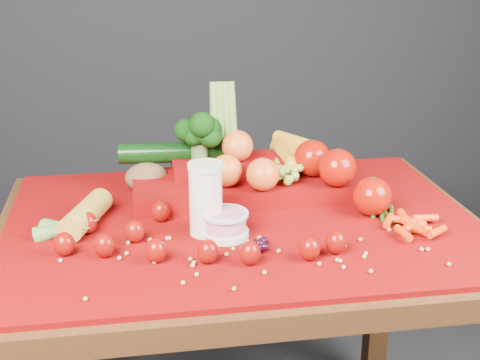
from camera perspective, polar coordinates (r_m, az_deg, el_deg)
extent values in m
cube|color=#361F0C|center=(1.53, 0.12, -4.65)|extent=(1.10, 0.80, 0.05)
cube|color=#361F0C|center=(2.00, -15.52, -11.31)|extent=(0.06, 0.06, 0.70)
cube|color=#361F0C|center=(2.10, 11.76, -9.24)|extent=(0.06, 0.06, 0.70)
cube|color=#7B0405|center=(1.52, 0.12, -3.59)|extent=(1.05, 0.75, 0.01)
cylinder|color=silver|center=(1.42, -2.95, -1.62)|extent=(0.07, 0.07, 0.16)
cylinder|color=silver|center=(1.39, -3.00, 1.19)|extent=(0.07, 0.07, 0.01)
cylinder|color=silver|center=(1.43, -1.28, -4.57)|extent=(0.10, 0.10, 0.01)
cylinder|color=pink|center=(1.42, -1.29, -3.55)|extent=(0.09, 0.09, 0.04)
cylinder|color=silver|center=(1.41, -1.29, -2.91)|extent=(0.10, 0.10, 0.01)
ellipsoid|color=#880003|center=(1.41, -8.99, -4.33)|extent=(0.04, 0.04, 0.05)
cone|color=#0F480C|center=(1.41, -9.05, -3.45)|extent=(0.03, 0.03, 0.01)
ellipsoid|color=#880003|center=(1.36, -11.49, -5.49)|extent=(0.04, 0.04, 0.05)
cone|color=#0F480C|center=(1.35, -11.56, -4.59)|extent=(0.03, 0.03, 0.01)
ellipsoid|color=#880003|center=(1.32, -7.19, -6.00)|extent=(0.04, 0.04, 0.05)
cone|color=#0F480C|center=(1.31, -7.23, -5.07)|extent=(0.03, 0.03, 0.01)
ellipsoid|color=#880003|center=(1.31, -2.76, -6.10)|extent=(0.04, 0.04, 0.05)
cone|color=#0F480C|center=(1.30, -2.78, -5.17)|extent=(0.03, 0.03, 0.01)
ellipsoid|color=#880003|center=(1.31, 0.85, -6.24)|extent=(0.04, 0.04, 0.05)
cone|color=#0F480C|center=(1.29, 0.86, -5.30)|extent=(0.03, 0.03, 0.01)
ellipsoid|color=#880003|center=(1.33, 5.97, -5.84)|extent=(0.04, 0.04, 0.05)
cone|color=#0F480C|center=(1.32, 6.01, -4.91)|extent=(0.03, 0.03, 0.01)
ellipsoid|color=#880003|center=(1.51, -6.77, -2.65)|extent=(0.04, 0.04, 0.05)
cone|color=#0F480C|center=(1.50, -6.81, -1.81)|extent=(0.03, 0.03, 0.01)
ellipsoid|color=#880003|center=(1.47, -12.92, -3.58)|extent=(0.04, 0.04, 0.05)
cone|color=#0F480C|center=(1.46, -12.99, -2.73)|extent=(0.03, 0.03, 0.01)
ellipsoid|color=#880003|center=(1.36, 8.20, -5.27)|extent=(0.04, 0.04, 0.05)
cone|color=#0F480C|center=(1.35, 8.25, -4.36)|extent=(0.03, 0.03, 0.01)
ellipsoid|color=#880003|center=(1.39, -14.78, -5.30)|extent=(0.04, 0.04, 0.05)
cone|color=#0F480C|center=(1.38, -14.87, -4.41)|extent=(0.03, 0.03, 0.01)
cylinder|color=gold|center=(1.51, -13.01, -2.87)|extent=(0.11, 0.19, 0.06)
ellipsoid|color=brown|center=(1.68, -7.97, 0.23)|extent=(0.11, 0.08, 0.07)
cube|color=#7B0405|center=(1.65, -0.05, -0.57)|extent=(0.52, 0.22, 0.04)
cube|color=#7B0405|center=(1.68, -1.00, 1.26)|extent=(0.28, 0.12, 0.03)
sphere|color=#A40A00|center=(1.59, 8.33, 1.05)|extent=(0.09, 0.09, 0.09)
sphere|color=#A40A00|center=(1.55, 11.23, -1.36)|extent=(0.09, 0.09, 0.09)
sphere|color=#A40A00|center=(1.65, 6.18, 1.87)|extent=(0.09, 0.09, 0.09)
sphere|color=#DC4F16|center=(1.57, -1.19, 0.80)|extent=(0.08, 0.08, 0.08)
sphere|color=#DC4F16|center=(1.55, 1.95, 0.47)|extent=(0.08, 0.08, 0.08)
sphere|color=#DC4F16|center=(1.64, -0.22, 2.93)|extent=(0.08, 0.08, 0.08)
cylinder|color=gold|center=(1.72, 3.07, 1.68)|extent=(0.06, 0.16, 0.04)
cylinder|color=gold|center=(1.72, 3.73, 2.19)|extent=(0.04, 0.16, 0.04)
cylinder|color=gold|center=(1.72, 4.39, 2.69)|extent=(0.07, 0.16, 0.04)
cylinder|color=gold|center=(1.72, 4.89, 3.19)|extent=(0.10, 0.16, 0.04)
cylinder|color=#3F662D|center=(1.66, -3.49, 2.44)|extent=(0.04, 0.04, 0.04)
cylinder|color=olive|center=(1.68, -2.22, 4.62)|extent=(0.03, 0.06, 0.22)
cylinder|color=olive|center=(1.69, -1.68, 4.65)|extent=(0.02, 0.06, 0.22)
cylinder|color=olive|center=(1.69, -1.14, 4.67)|extent=(0.02, 0.06, 0.22)
cylinder|color=olive|center=(1.69, -0.60, 4.70)|extent=(0.03, 0.06, 0.22)
cylinder|color=black|center=(1.69, -5.90, 2.35)|extent=(0.26, 0.07, 0.05)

